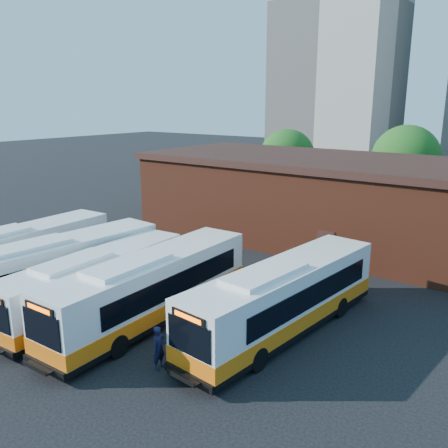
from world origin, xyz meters
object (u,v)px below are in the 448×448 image
Objects in this scene: bus_farwest at (17,257)px; bus_west at (57,270)px; bus_mideast at (152,291)px; transit_worker at (159,348)px; bus_east at (284,301)px; bus_midwest at (96,284)px.

bus_farwest is 3.95m from bus_west.
bus_mideast is (6.25, 1.00, 0.02)m from bus_west.
transit_worker is (3.32, -2.97, -0.66)m from bus_mideast.
bus_farwest is 0.98× the size of bus_east.
bus_west is at bearing 178.33° from bus_midwest.
bus_east reaches higher than transit_worker.
bus_farwest reaches higher than transit_worker.
bus_midwest is 6.37× the size of transit_worker.
bus_midwest is (3.11, 0.13, -0.12)m from bus_west.
bus_farwest is 10.25m from bus_mideast.
bus_east is at bearing -27.94° from transit_worker.
transit_worker is (6.47, -2.10, -0.51)m from bus_midwest.
bus_midwest is at bearing 6.98° from bus_west.
bus_farwest reaches higher than bus_midwest.
bus_west reaches higher than transit_worker.
bus_mideast reaches higher than bus_midwest.
bus_west is 0.99× the size of bus_east.
transit_worker is (9.58, -1.98, -0.63)m from bus_west.
bus_farwest is at bearing -175.34° from bus_west.
bus_farwest is 1.07× the size of bus_midwest.
bus_east reaches higher than bus_west.
bus_midwest reaches higher than transit_worker.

